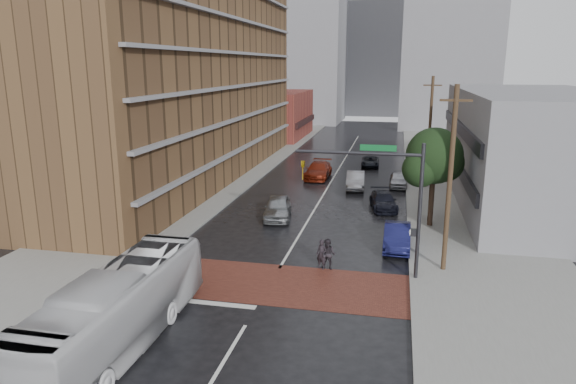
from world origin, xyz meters
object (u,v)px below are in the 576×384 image
at_px(car_travel_b, 355,180).
at_px(car_parked_mid, 383,201).
at_px(car_parked_near, 397,236).
at_px(pedestrian_b, 328,254).
at_px(car_travel_a, 278,207).
at_px(transit_bus, 117,310).
at_px(suv_travel, 370,162).
at_px(pedestrian_a, 322,254).
at_px(car_parked_far, 398,179).
at_px(car_travel_c, 318,170).

relative_size(car_travel_b, car_parked_mid, 1.02).
bearing_deg(car_parked_near, pedestrian_b, -130.44).
bearing_deg(car_travel_a, transit_bus, -105.36).
relative_size(transit_bus, car_parked_near, 2.51).
xyz_separation_m(transit_bus, car_travel_a, (2.12, 18.52, -0.76)).
distance_m(car_travel_b, car_parked_near, 15.71).
height_order(suv_travel, car_parked_near, car_parked_near).
relative_size(transit_bus, pedestrian_a, 6.73).
bearing_deg(transit_bus, pedestrian_a, 55.50).
relative_size(car_parked_near, car_parked_far, 1.11).
distance_m(suv_travel, car_parked_mid, 17.18).
xyz_separation_m(pedestrian_a, pedestrian_b, (0.37, 0.00, 0.03)).
bearing_deg(car_parked_far, suv_travel, 108.31).
bearing_deg(car_travel_a, suv_travel, 66.55).
distance_m(suv_travel, car_parked_far, 9.64).
bearing_deg(suv_travel, car_parked_mid, -85.17).
bearing_deg(car_parked_mid, car_travel_a, -160.52).
distance_m(car_parked_near, car_parked_mid, 8.83).
height_order(car_parked_near, car_parked_mid, car_parked_near).
bearing_deg(car_travel_b, car_parked_mid, -71.09).
distance_m(car_travel_c, car_parked_near, 20.36).
relative_size(pedestrian_b, car_travel_b, 0.38).
height_order(pedestrian_a, car_parked_far, pedestrian_a).
distance_m(pedestrian_a, car_travel_b, 19.48).
xyz_separation_m(transit_bus, suv_travel, (7.66, 39.73, -1.00)).
bearing_deg(car_parked_mid, car_parked_near, -92.29).
distance_m(transit_bus, car_parked_mid, 24.63).
bearing_deg(car_travel_c, car_parked_far, -14.24).
xyz_separation_m(transit_bus, car_parked_mid, (9.61, 22.66, -0.92)).
bearing_deg(suv_travel, pedestrian_b, -92.88).
bearing_deg(car_parked_far, car_travel_b, -159.43).
height_order(pedestrian_b, car_parked_mid, pedestrian_b).
relative_size(transit_bus, car_travel_a, 2.38).
distance_m(pedestrian_a, car_parked_far, 21.30).
height_order(pedestrian_b, suv_travel, pedestrian_b).
bearing_deg(car_parked_far, car_travel_a, -125.62).
relative_size(suv_travel, car_parked_mid, 0.90).
relative_size(suv_travel, car_parked_near, 0.91).
xyz_separation_m(transit_bus, car_parked_near, (10.71, 13.90, -0.83)).
bearing_deg(transit_bus, car_travel_a, 83.60).
relative_size(transit_bus, pedestrian_b, 6.51).
bearing_deg(car_parked_far, car_parked_near, -90.16).
bearing_deg(car_travel_a, pedestrian_a, -71.63).
bearing_deg(pedestrian_a, car_parked_near, 70.50).
xyz_separation_m(pedestrian_b, suv_travel, (0.61, 30.06, -0.30)).
height_order(transit_bus, car_parked_mid, transit_bus).
bearing_deg(car_travel_a, car_travel_c, 77.91).
height_order(car_travel_a, car_parked_near, car_travel_a).
distance_m(car_travel_a, car_parked_near, 9.76).
bearing_deg(car_parked_mid, pedestrian_a, -112.16).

